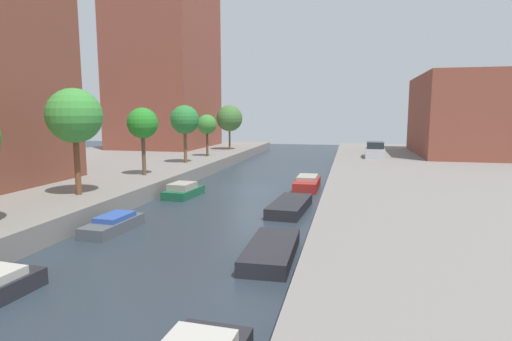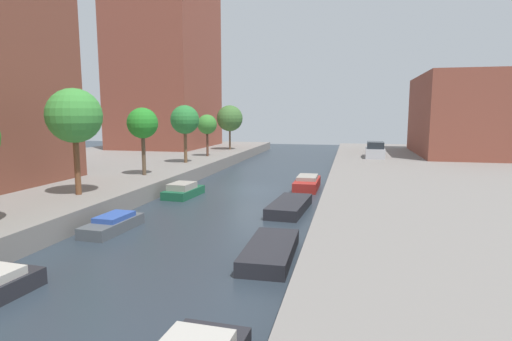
# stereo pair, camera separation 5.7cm
# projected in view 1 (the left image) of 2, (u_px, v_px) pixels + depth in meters

# --- Properties ---
(ground_plane) EXTENTS (84.00, 84.00, 0.00)m
(ground_plane) POSITION_uv_depth(u_px,v_px,m) (253.00, 190.00, 27.89)
(ground_plane) COLOR #28333D
(quay_left) EXTENTS (20.00, 64.00, 1.00)m
(quay_left) POSITION_uv_depth(u_px,v_px,m) (60.00, 175.00, 31.12)
(quay_left) COLOR gray
(quay_left) RESTS_ON ground_plane
(quay_right) EXTENTS (20.00, 64.00, 1.00)m
(quay_right) POSITION_uv_depth(u_px,v_px,m) (497.00, 192.00, 24.52)
(quay_right) COLOR gray
(quay_right) RESTS_ON ground_plane
(apartment_tower_far) EXTENTS (10.00, 13.13, 23.28)m
(apartment_tower_far) POSITION_uv_depth(u_px,v_px,m) (165.00, 52.00, 50.30)
(apartment_tower_far) COLOR brown
(apartment_tower_far) RESTS_ON quay_left
(low_block_right) EXTENTS (10.00, 14.23, 7.96)m
(low_block_right) POSITION_uv_depth(u_px,v_px,m) (470.00, 115.00, 41.11)
(low_block_right) COLOR brown
(low_block_right) RESTS_ON quay_right
(street_tree_1) EXTENTS (2.75, 2.75, 5.42)m
(street_tree_1) POSITION_uv_depth(u_px,v_px,m) (74.00, 116.00, 20.68)
(street_tree_1) COLOR brown
(street_tree_1) RESTS_ON quay_left
(street_tree_2) EXTENTS (2.06, 2.06, 4.54)m
(street_tree_2) POSITION_uv_depth(u_px,v_px,m) (143.00, 124.00, 27.50)
(street_tree_2) COLOR brown
(street_tree_2) RESTS_ON quay_left
(street_tree_3) EXTENTS (2.41, 2.41, 4.83)m
(street_tree_3) POSITION_uv_depth(u_px,v_px,m) (185.00, 120.00, 34.48)
(street_tree_3) COLOR brown
(street_tree_3) RESTS_ON quay_left
(street_tree_4) EXTENTS (1.90, 1.90, 4.04)m
(street_tree_4) POSITION_uv_depth(u_px,v_px,m) (207.00, 125.00, 39.84)
(street_tree_4) COLOR brown
(street_tree_4) RESTS_ON quay_left
(street_tree_5) EXTENTS (2.97, 2.97, 5.07)m
(street_tree_5) POSITION_uv_depth(u_px,v_px,m) (229.00, 118.00, 47.21)
(street_tree_5) COLOR brown
(street_tree_5) RESTS_ON quay_left
(parked_car) EXTENTS (1.84, 4.13, 1.50)m
(parked_car) POSITION_uv_depth(u_px,v_px,m) (375.00, 151.00, 39.15)
(parked_car) COLOR #B7B7BC
(parked_car) RESTS_ON quay_right
(moored_boat_left_1) EXTENTS (1.42, 3.29, 0.71)m
(moored_boat_left_1) POSITION_uv_depth(u_px,v_px,m) (113.00, 224.00, 18.15)
(moored_boat_left_1) COLOR #4C5156
(moored_boat_left_1) RESTS_ON ground_plane
(moored_boat_left_2) EXTENTS (1.75, 3.19, 0.90)m
(moored_boat_left_2) POSITION_uv_depth(u_px,v_px,m) (183.00, 191.00, 25.62)
(moored_boat_left_2) COLOR #195638
(moored_boat_left_2) RESTS_ON ground_plane
(moored_boat_right_1) EXTENTS (1.72, 4.14, 0.53)m
(moored_boat_right_1) POSITION_uv_depth(u_px,v_px,m) (271.00, 251.00, 14.75)
(moored_boat_right_1) COLOR #232328
(moored_boat_right_1) RESTS_ON ground_plane
(moored_boat_right_2) EXTENTS (1.96, 4.64, 0.56)m
(moored_boat_right_2) POSITION_uv_depth(u_px,v_px,m) (290.00, 206.00, 21.82)
(moored_boat_right_2) COLOR #232328
(moored_boat_right_2) RESTS_ON ground_plane
(moored_boat_right_3) EXTENTS (1.55, 4.03, 0.90)m
(moored_boat_right_3) POSITION_uv_depth(u_px,v_px,m) (307.00, 183.00, 28.31)
(moored_boat_right_3) COLOR maroon
(moored_boat_right_3) RESTS_ON ground_plane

